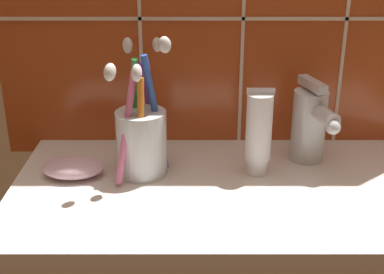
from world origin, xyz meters
TOP-DOWN VIEW (x-y plane):
  - sink_counter at (0.00, 0.00)cm, footprint 59.38×30.70cm
  - toothbrush_cup at (-12.64, 3.70)cm, footprint 8.67×13.90cm
  - toothpaste_tube at (3.04, 3.59)cm, footprint 3.68×3.50cm
  - sink_faucet at (10.85, 7.67)cm, footprint 5.32×9.90cm
  - soap_bar at (-21.95, 2.45)cm, footprint 8.37×5.31cm

SIDE VIEW (x-z plane):
  - sink_counter at x=0.00cm, z-range 0.00..2.00cm
  - soap_bar at x=-21.95cm, z-range 2.00..4.67cm
  - toothbrush_cup at x=-12.64cm, z-range -1.97..16.89cm
  - sink_faucet at x=10.85cm, z-range 1.77..13.65cm
  - toothpaste_tube at x=3.04cm, z-range 1.89..14.10cm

